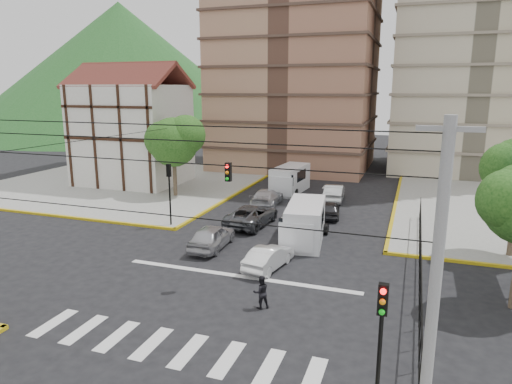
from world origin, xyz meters
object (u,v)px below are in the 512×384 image
at_px(traffic_light_nw, 169,184).
at_px(van_left_lane, 289,180).
at_px(car_white_front_right, 269,257).
at_px(pedestrian_crosswalk, 261,292).
at_px(traffic_light_se, 381,332).
at_px(van_right_lane, 304,224).
at_px(car_silver_front_left, 212,236).

distance_m(traffic_light_nw, van_left_lane, 14.38).
relative_size(traffic_light_nw, van_left_lane, 0.77).
bearing_deg(car_white_front_right, pedestrian_crosswalk, 113.45).
relative_size(traffic_light_se, pedestrian_crosswalk, 2.87).
xyz_separation_m(traffic_light_nw, car_white_front_right, (8.97, -5.04, -2.48)).
bearing_deg(car_white_front_right, van_left_lane, -68.25).
bearing_deg(van_right_lane, car_white_front_right, -107.54).
height_order(traffic_light_nw, car_white_front_right, traffic_light_nw).
bearing_deg(car_white_front_right, traffic_light_se, 132.02).
xyz_separation_m(traffic_light_nw, car_silver_front_left, (4.66, -3.12, -2.36)).
xyz_separation_m(van_left_lane, car_silver_front_left, (-0.45, -16.43, -0.46)).
bearing_deg(traffic_light_se, van_right_lane, 110.62).
xyz_separation_m(van_right_lane, car_silver_front_left, (-5.13, -2.94, -0.47)).
height_order(van_left_lane, pedestrian_crosswalk, van_left_lane).
xyz_separation_m(traffic_light_nw, van_right_lane, (9.80, -0.18, -1.89)).
distance_m(traffic_light_se, van_left_lane, 30.80).
bearing_deg(van_right_lane, van_left_lane, 101.29).
bearing_deg(traffic_light_nw, traffic_light_se, -45.00).
bearing_deg(pedestrian_crosswalk, traffic_light_nw, -79.34).
bearing_deg(traffic_light_nw, car_white_front_right, -29.34).
bearing_deg(pedestrian_crosswalk, van_right_lane, -124.13).
distance_m(traffic_light_se, car_silver_front_left, 16.76).
xyz_separation_m(car_silver_front_left, car_white_front_right, (4.30, -1.92, -0.11)).
bearing_deg(traffic_light_nw, van_left_lane, 68.96).
xyz_separation_m(van_right_lane, car_white_front_right, (-0.83, -4.86, -0.59)).
xyz_separation_m(traffic_light_se, car_white_front_right, (-6.63, 10.56, -2.48)).
relative_size(traffic_light_se, car_silver_front_left, 1.00).
xyz_separation_m(traffic_light_se, traffic_light_nw, (-15.60, 15.60, 0.00)).
relative_size(van_right_lane, car_white_front_right, 1.51).
xyz_separation_m(traffic_light_se, pedestrian_crosswalk, (-5.54, 6.02, -2.35)).
xyz_separation_m(traffic_light_nw, pedestrian_crosswalk, (10.06, -9.58, -2.35)).
bearing_deg(car_silver_front_left, van_right_lane, -152.30).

